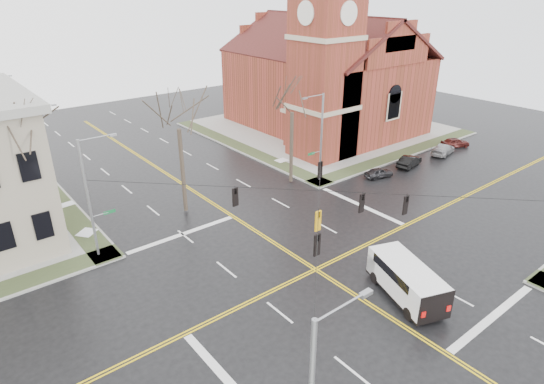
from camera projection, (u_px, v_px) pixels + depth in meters
ground at (316, 270)px, 32.51m from camera, size 120.00×120.00×0.00m
sidewalks at (316, 269)px, 32.48m from camera, size 80.00×80.00×0.17m
road_markings at (316, 269)px, 32.51m from camera, size 100.00×100.00×0.01m
church at (324, 68)px, 60.70m from camera, size 24.28×27.48×27.50m
signal_pole_ne at (320, 136)px, 45.07m from camera, size 2.75×0.22×9.00m
signal_pole_nw at (90, 196)px, 32.20m from camera, size 2.75×0.22×9.00m
span_wires at (319, 191)px, 29.94m from camera, size 23.02×23.02×0.03m
traffic_signals at (326, 204)px, 29.78m from camera, size 8.21×8.26×1.30m
streetlight_north_a at (41, 143)px, 44.51m from camera, size 2.30×0.20×8.00m
streetlight_north_b at (1, 105)px, 58.73m from camera, size 2.30×0.20×8.00m
cargo_van at (404, 277)px, 29.35m from camera, size 4.27×6.48×2.31m
parked_car_a at (379, 173)px, 47.90m from camera, size 3.36×1.95×1.08m
parked_car_b at (409, 161)px, 50.73m from camera, size 4.08×2.10×1.28m
parked_car_c at (443, 149)px, 54.49m from camera, size 4.64×2.67×1.27m
parked_car_d at (455, 142)px, 56.89m from camera, size 3.90×2.77×1.23m
tree_nw_far at (18, 141)px, 30.21m from camera, size 4.00×4.00×12.61m
tree_nw_near at (178, 123)px, 37.46m from camera, size 4.00×4.00×11.32m
tree_ne at (292, 107)px, 43.66m from camera, size 4.00×4.00×10.84m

